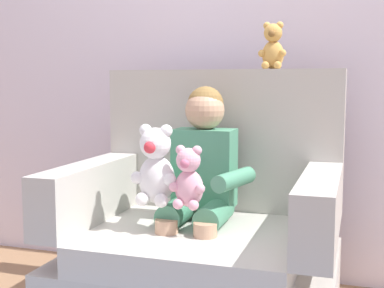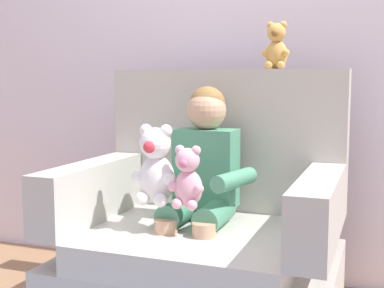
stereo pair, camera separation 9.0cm
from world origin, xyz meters
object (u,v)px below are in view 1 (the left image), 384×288
at_px(plush_white, 156,167).
at_px(plush_honey_on_backrest, 273,47).
at_px(seated_child, 200,174).
at_px(plush_pink, 189,179).
at_px(armchair, 204,244).

bearing_deg(plush_white, plush_honey_on_backrest, 63.70).
bearing_deg(seated_child, plush_pink, -78.83).
distance_m(seated_child, plush_pink, 0.19).
bearing_deg(plush_pink, plush_honey_on_backrest, 63.95).
bearing_deg(plush_pink, plush_white, 173.11).
distance_m(plush_white, plush_honey_on_backrest, 0.78).
height_order(armchair, seated_child, armchair).
height_order(plush_pink, plush_honey_on_backrest, plush_honey_on_backrest).
relative_size(armchair, seated_child, 1.34).
distance_m(armchair, plush_white, 0.42).
bearing_deg(plush_white, plush_pink, 6.08).
height_order(armchair, plush_white, armchair).
height_order(seated_child, plush_pink, seated_child).
relative_size(seated_child, plush_white, 2.56).
xyz_separation_m(plush_pink, plush_honey_on_backrest, (0.24, 0.48, 0.53)).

